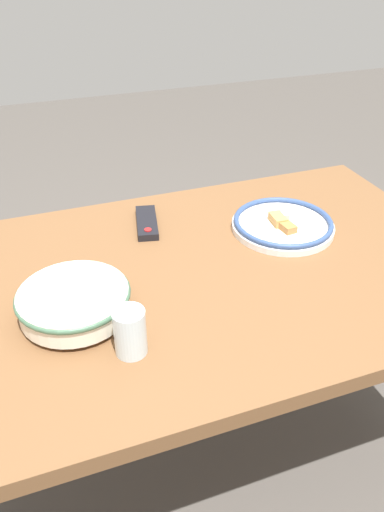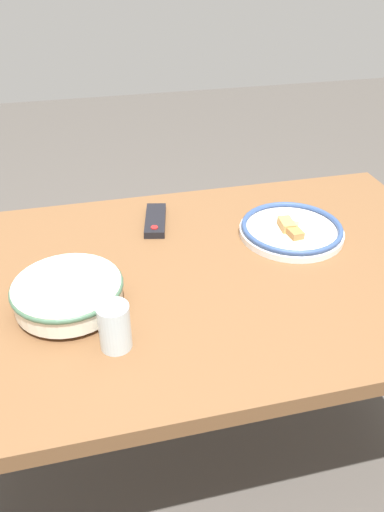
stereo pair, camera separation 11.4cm
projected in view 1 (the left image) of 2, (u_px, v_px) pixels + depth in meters
The scene contains 6 objects.
ground_plane at pixel (193, 448), 1.61m from camera, with size 8.00×8.00×0.00m, color #4C4742.
dining_table at pixel (193, 296), 1.26m from camera, with size 1.44×0.85×0.70m.
noodle_bowl at pixel (74, 301), 1.06m from camera, with size 0.24×0.24×0.07m.
food_plate at pixel (283, 224), 1.38m from camera, with size 0.28×0.28×0.04m.
tv_remote at pixel (147, 223), 1.40m from camera, with size 0.09×0.18×0.02m.
drinking_glass at pixel (130, 332), 0.97m from camera, with size 0.06×0.06×0.10m.
Camera 1 is at (-0.34, -0.93, 1.41)m, focal length 35.00 mm.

